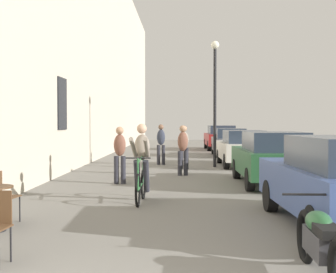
{
  "coord_description": "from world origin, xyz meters",
  "views": [
    {
      "loc": [
        0.72,
        -3.41,
        1.74
      ],
      "look_at": [
        0.2,
        15.07,
        1.19
      ],
      "focal_mm": 51.01,
      "sensor_mm": 36.0,
      "label": 1
    }
  ],
  "objects_px": {
    "parked_car_second": "(272,157)",
    "parked_car_third": "(242,148)",
    "pedestrian_near": "(120,152)",
    "cyclist_on_bicycle": "(141,165)",
    "pedestrian_mid": "(183,147)",
    "street_lamp": "(215,87)",
    "pedestrian_furthest": "(161,142)",
    "cafe_chair_mid_toward_wall": "(2,193)",
    "parked_car_fourth": "(229,142)",
    "pedestrian_far": "(184,145)",
    "parked_car_fifth": "(220,137)",
    "parked_motorcycle": "(321,244)"
  },
  "relations": [
    {
      "from": "pedestrian_furthest",
      "to": "parked_car_third",
      "type": "xyz_separation_m",
      "value": [
        3.25,
        -0.64,
        -0.19
      ]
    },
    {
      "from": "parked_car_fifth",
      "to": "parked_motorcycle",
      "type": "bearing_deg",
      "value": -92.14
    },
    {
      "from": "pedestrian_mid",
      "to": "parked_car_third",
      "type": "xyz_separation_m",
      "value": [
        2.36,
        3.35,
        -0.18
      ]
    },
    {
      "from": "pedestrian_mid",
      "to": "street_lamp",
      "type": "distance_m",
      "value": 3.93
    },
    {
      "from": "street_lamp",
      "to": "parked_motorcycle",
      "type": "xyz_separation_m",
      "value": [
        0.24,
        -13.35,
        -2.7
      ]
    },
    {
      "from": "cafe_chair_mid_toward_wall",
      "to": "pedestrian_far",
      "type": "bearing_deg",
      "value": 71.81
    },
    {
      "from": "pedestrian_near",
      "to": "parked_car_third",
      "type": "relative_size",
      "value": 0.4
    },
    {
      "from": "cafe_chair_mid_toward_wall",
      "to": "pedestrian_near",
      "type": "bearing_deg",
      "value": 75.76
    },
    {
      "from": "pedestrian_furthest",
      "to": "parked_car_fifth",
      "type": "bearing_deg",
      "value": 72.75
    },
    {
      "from": "parked_car_fourth",
      "to": "pedestrian_far",
      "type": "bearing_deg",
      "value": -109.18
    },
    {
      "from": "pedestrian_mid",
      "to": "parked_car_fourth",
      "type": "bearing_deg",
      "value": 74.96
    },
    {
      "from": "parked_car_third",
      "to": "pedestrian_far",
      "type": "bearing_deg",
      "value": -153.71
    },
    {
      "from": "cafe_chair_mid_toward_wall",
      "to": "pedestrian_mid",
      "type": "distance_m",
      "value": 8.13
    },
    {
      "from": "pedestrian_near",
      "to": "parked_motorcycle",
      "type": "xyz_separation_m",
      "value": [
        3.28,
        -8.15,
        -0.51
      ]
    },
    {
      "from": "cafe_chair_mid_toward_wall",
      "to": "parked_car_third",
      "type": "xyz_separation_m",
      "value": [
        5.49,
        10.84,
        0.23
      ]
    },
    {
      "from": "cafe_chair_mid_toward_wall",
      "to": "street_lamp",
      "type": "distance_m",
      "value": 11.67
    },
    {
      "from": "pedestrian_near",
      "to": "pedestrian_furthest",
      "type": "height_order",
      "value": "pedestrian_furthest"
    },
    {
      "from": "cafe_chair_mid_toward_wall",
      "to": "pedestrian_near",
      "type": "xyz_separation_m",
      "value": [
        1.35,
        5.3,
        0.39
      ]
    },
    {
      "from": "pedestrian_mid",
      "to": "pedestrian_far",
      "type": "bearing_deg",
      "value": 88.66
    },
    {
      "from": "street_lamp",
      "to": "parked_car_fourth",
      "type": "xyz_separation_m",
      "value": [
        1.18,
        6.05,
        -2.36
      ]
    },
    {
      "from": "parked_car_third",
      "to": "parked_car_fourth",
      "type": "xyz_separation_m",
      "value": [
        0.07,
        5.71,
        0.0
      ]
    },
    {
      "from": "pedestrian_furthest",
      "to": "street_lamp",
      "type": "height_order",
      "value": "street_lamp"
    },
    {
      "from": "parked_car_fourth",
      "to": "cafe_chair_mid_toward_wall",
      "type": "bearing_deg",
      "value": -108.6
    },
    {
      "from": "pedestrian_furthest",
      "to": "parked_motorcycle",
      "type": "xyz_separation_m",
      "value": [
        2.38,
        -14.32,
        -0.53
      ]
    },
    {
      "from": "pedestrian_near",
      "to": "parked_car_fourth",
      "type": "xyz_separation_m",
      "value": [
        4.22,
        11.25,
        -0.17
      ]
    },
    {
      "from": "pedestrian_near",
      "to": "parked_car_fifth",
      "type": "distance_m",
      "value": 17.39
    },
    {
      "from": "pedestrian_furthest",
      "to": "parked_car_fifth",
      "type": "distance_m",
      "value": 11.2
    },
    {
      "from": "pedestrian_far",
      "to": "pedestrian_furthest",
      "type": "distance_m",
      "value": 2.01
    },
    {
      "from": "cafe_chair_mid_toward_wall",
      "to": "pedestrian_mid",
      "type": "height_order",
      "value": "pedestrian_mid"
    },
    {
      "from": "pedestrian_mid",
      "to": "parked_car_fifth",
      "type": "xyz_separation_m",
      "value": [
        2.43,
        14.68,
        -0.12
      ]
    },
    {
      "from": "cafe_chair_mid_toward_wall",
      "to": "pedestrian_furthest",
      "type": "bearing_deg",
      "value": 78.92
    },
    {
      "from": "pedestrian_mid",
      "to": "street_lamp",
      "type": "height_order",
      "value": "street_lamp"
    },
    {
      "from": "pedestrian_far",
      "to": "pedestrian_furthest",
      "type": "height_order",
      "value": "pedestrian_furthest"
    },
    {
      "from": "pedestrian_furthest",
      "to": "parked_motorcycle",
      "type": "bearing_deg",
      "value": -80.56
    },
    {
      "from": "parked_car_second",
      "to": "parked_car_fourth",
      "type": "xyz_separation_m",
      "value": [
        -0.02,
        11.35,
        -0.03
      ]
    },
    {
      "from": "cyclist_on_bicycle",
      "to": "pedestrian_furthest",
      "type": "distance_m",
      "value": 9.15
    },
    {
      "from": "cyclist_on_bicycle",
      "to": "street_lamp",
      "type": "height_order",
      "value": "street_lamp"
    },
    {
      "from": "pedestrian_far",
      "to": "parked_car_third",
      "type": "distance_m",
      "value": 2.58
    },
    {
      "from": "street_lamp",
      "to": "parked_car_fifth",
      "type": "distance_m",
      "value": 11.95
    },
    {
      "from": "parked_car_second",
      "to": "parked_car_third",
      "type": "distance_m",
      "value": 5.64
    },
    {
      "from": "pedestrian_far",
      "to": "pedestrian_mid",
      "type": "bearing_deg",
      "value": -91.34
    },
    {
      "from": "pedestrian_far",
      "to": "street_lamp",
      "type": "height_order",
      "value": "street_lamp"
    },
    {
      "from": "parked_car_third",
      "to": "parked_car_fourth",
      "type": "relative_size",
      "value": 1.0
    },
    {
      "from": "pedestrian_near",
      "to": "cyclist_on_bicycle",
      "type": "bearing_deg",
      "value": -73.82
    },
    {
      "from": "cafe_chair_mid_toward_wall",
      "to": "pedestrian_furthest",
      "type": "height_order",
      "value": "pedestrian_furthest"
    },
    {
      "from": "street_lamp",
      "to": "parked_car_fourth",
      "type": "height_order",
      "value": "street_lamp"
    },
    {
      "from": "pedestrian_furthest",
      "to": "parked_car_second",
      "type": "distance_m",
      "value": 7.12
    },
    {
      "from": "cafe_chair_mid_toward_wall",
      "to": "parked_car_second",
      "type": "relative_size",
      "value": 0.21
    },
    {
      "from": "street_lamp",
      "to": "parked_car_fifth",
      "type": "bearing_deg",
      "value": 84.24
    },
    {
      "from": "pedestrian_far",
      "to": "parked_car_fifth",
      "type": "bearing_deg",
      "value": 79.19
    }
  ]
}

